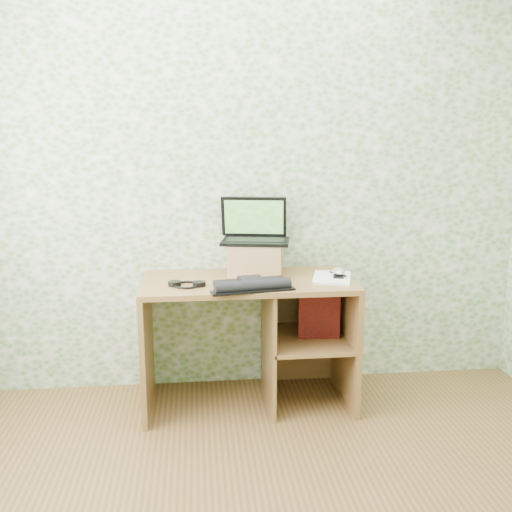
{
  "coord_description": "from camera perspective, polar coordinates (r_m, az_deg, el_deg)",
  "views": [
    {
      "loc": [
        -0.29,
        -1.7,
        1.55
      ],
      "look_at": [
        0.04,
        1.39,
        0.9
      ],
      "focal_mm": 40.0,
      "sensor_mm": 36.0,
      "label": 1
    }
  ],
  "objects": [
    {
      "name": "laptop",
      "position": [
        3.39,
        -0.11,
        2.49
      ],
      "size": [
        0.44,
        0.35,
        0.26
      ],
      "rotation": [
        0.0,
        0.0,
        -0.2
      ],
      "color": "black",
      "rests_on": "riser"
    },
    {
      "name": "riser",
      "position": [
        3.38,
        -0.03,
        -0.22
      ],
      "size": [
        0.35,
        0.31,
        0.19
      ],
      "primitive_type": "cube",
      "rotation": [
        0.0,
        0.0,
        -0.2
      ],
      "color": "#A06C47",
      "rests_on": "desk"
    },
    {
      "name": "pen",
      "position": [
        3.35,
        8.19,
        -1.78
      ],
      "size": [
        0.08,
        0.12,
        0.01
      ],
      "primitive_type": "cylinder",
      "rotation": [
        1.57,
        0.0,
        0.54
      ],
      "color": "black",
      "rests_on": "notepad"
    },
    {
      "name": "headphones",
      "position": [
        3.14,
        -6.92,
        -2.82
      ],
      "size": [
        0.21,
        0.17,
        0.03
      ],
      "rotation": [
        0.0,
        0.0,
        -0.16
      ],
      "color": "black",
      "rests_on": "desk"
    },
    {
      "name": "mouse",
      "position": [
        3.3,
        8.27,
        -1.72
      ],
      "size": [
        0.1,
        0.13,
        0.04
      ],
      "primitive_type": "ellipsoid",
      "rotation": [
        0.0,
        0.0,
        -0.27
      ],
      "color": "silver",
      "rests_on": "notepad"
    },
    {
      "name": "red_box",
      "position": [
        3.38,
        6.3,
        -5.72
      ],
      "size": [
        0.25,
        0.1,
        0.29
      ],
      "primitive_type": "cube",
      "rotation": [
        0.0,
        0.0,
        -0.11
      ],
      "color": "maroon",
      "rests_on": "desk"
    },
    {
      "name": "desk",
      "position": [
        3.37,
        0.48,
        -6.66
      ],
      "size": [
        1.2,
        0.6,
        0.75
      ],
      "color": "brown",
      "rests_on": "floor"
    },
    {
      "name": "notepad",
      "position": [
        3.3,
        7.6,
        -2.17
      ],
      "size": [
        0.28,
        0.34,
        0.01
      ],
      "primitive_type": "cube",
      "rotation": [
        0.0,
        0.0,
        -0.28
      ],
      "color": "white",
      "rests_on": "desk"
    },
    {
      "name": "wall_back",
      "position": [
        3.47,
        -1.32,
        7.72
      ],
      "size": [
        3.5,
        0.0,
        3.5
      ],
      "primitive_type": "plane",
      "rotation": [
        1.57,
        0.0,
        0.0
      ],
      "color": "silver",
      "rests_on": "ground"
    },
    {
      "name": "keyboard",
      "position": [
        3.06,
        -0.41,
        -2.88
      ],
      "size": [
        0.46,
        0.3,
        0.06
      ],
      "rotation": [
        0.0,
        0.0,
        0.18
      ],
      "color": "black",
      "rests_on": "desk"
    }
  ]
}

